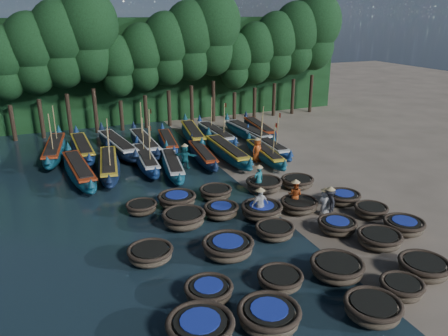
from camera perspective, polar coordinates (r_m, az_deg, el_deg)
name	(u,v)px	position (r m, az deg, el deg)	size (l,w,h in m)	color
ground	(264,204)	(25.52, 5.28, -4.67)	(120.00, 120.00, 0.00)	gray
foliage_wall	(157,70)	(45.65, -8.71, 12.59)	(40.00, 3.00, 10.00)	black
coracle_0	(200,329)	(15.62, -3.11, -20.22)	(2.89, 2.89, 0.84)	brown
coracle_1	(269,316)	(16.22, 5.91, -18.69)	(2.63, 2.63, 0.79)	brown
coracle_2	(373,309)	(17.38, 18.85, -17.00)	(2.23, 2.23, 0.73)	brown
coracle_3	(402,288)	(18.88, 22.19, -14.30)	(1.91, 1.91, 0.70)	brown
coracle_4	(424,267)	(20.49, 24.63, -11.72)	(2.50, 2.50, 0.76)	brown
coracle_5	(209,291)	(17.44, -2.02, -15.76)	(1.93, 1.93, 0.67)	brown
coracle_6	(280,279)	(18.24, 7.33, -14.23)	(1.89, 1.89, 0.64)	brown
coracle_7	(337,268)	(19.23, 14.52, -12.55)	(2.79, 2.79, 0.77)	brown
coracle_8	(379,239)	(22.09, 19.63, -8.73)	(2.11, 2.11, 0.72)	brown
coracle_9	(404,226)	(23.83, 22.43, -6.97)	(2.23, 2.23, 0.70)	brown
coracle_10	(150,254)	(19.99, -9.61, -10.99)	(2.07, 2.07, 0.68)	brown
coracle_11	(228,247)	(20.08, 0.52, -10.29)	(2.56, 2.56, 0.80)	brown
coracle_12	(275,231)	(21.77, 6.64, -8.14)	(2.06, 2.06, 0.67)	brown
coracle_13	(337,225)	(22.83, 14.56, -7.27)	(2.44, 2.44, 0.67)	brown
coracle_14	(371,211)	(25.00, 18.65, -5.28)	(1.83, 1.83, 0.66)	brown
coracle_15	(184,218)	(22.68, -5.27, -6.58)	(2.44, 2.44, 0.85)	brown
coracle_16	(221,210)	(23.59, -0.37, -5.57)	(2.06, 2.06, 0.73)	brown
coracle_17	(262,210)	(23.61, 4.94, -5.54)	(2.27, 2.27, 0.79)	brown
coracle_18	(299,205)	(24.62, 9.78, -4.80)	(2.42, 2.42, 0.71)	brown
coracle_19	(343,198)	(26.17, 15.31, -3.75)	(2.23, 2.23, 0.68)	brown
coracle_20	(142,207)	(24.51, -10.71, -5.08)	(1.74, 1.74, 0.64)	brown
coracle_21	(177,200)	(24.98, -6.16, -4.14)	(2.20, 2.20, 0.77)	brown
coracle_22	(216,193)	(25.86, -1.10, -3.23)	(2.26, 2.26, 0.74)	brown
coracle_23	(264,185)	(27.03, 5.25, -2.20)	(2.33, 2.33, 0.78)	brown
coracle_24	(298,182)	(27.94, 9.58, -1.80)	(2.42, 2.42, 0.67)	brown
long_boat_1	(79,171)	(30.49, -18.40, -0.31)	(2.22, 8.69, 1.53)	#10505E
long_boat_2	(109,165)	(30.98, -14.79, 0.34)	(2.60, 8.36, 3.58)	#0E1634
long_boat_3	(146,160)	(31.67, -10.20, 1.05)	(1.82, 7.91, 3.37)	navy
long_boat_4	(173,165)	(30.38, -6.73, 0.36)	(2.43, 7.39, 1.32)	#10505E
long_boat_5	(203,155)	(32.41, -2.80, 1.71)	(1.96, 7.30, 1.29)	#0E1634
long_boat_6	(227,152)	(32.86, 0.42, 2.16)	(1.70, 8.74, 1.54)	#10505E
long_boat_7	(265,154)	(32.74, 5.37, 1.85)	(2.06, 7.43, 3.17)	#10505E
long_boat_8	(267,145)	(34.71, 5.64, 2.96)	(1.73, 8.09, 3.44)	navy
long_boat_9	(55,150)	(35.67, -21.26, 2.23)	(2.72, 8.77, 3.76)	#10505E
long_boat_10	(83,148)	(35.43, -17.98, 2.46)	(1.66, 8.51, 1.50)	navy
long_boat_11	(117,145)	(35.36, -13.77, 2.90)	(2.76, 9.03, 1.60)	#0E1634
long_boat_12	(145,143)	(35.56, -10.31, 3.20)	(1.55, 8.64, 3.67)	#0E1634
long_boat_13	(168,142)	(35.97, -7.35, 3.40)	(2.25, 7.29, 1.30)	navy
long_boat_14	(193,134)	(37.88, -4.09, 4.48)	(2.75, 8.47, 1.51)	#10505E
long_boat_15	(216,134)	(37.70, -1.07, 4.44)	(1.60, 8.35, 3.54)	navy
long_boat_16	(248,133)	(38.14, 3.16, 4.62)	(1.99, 8.71, 1.54)	#10505E
long_boat_17	(259,129)	(39.81, 4.63, 5.16)	(2.27, 7.91, 1.40)	#0E1634
fisherman_0	(325,201)	(24.36, 13.03, -4.22)	(0.74, 0.87, 1.71)	silver
fisherman_1	(259,179)	(26.49, 4.54, -1.42)	(0.70, 0.52, 1.98)	#19626B
fisherman_2	(295,194)	(24.77, 9.25, -3.40)	(1.01, 1.03, 1.87)	#BB4919
fisherman_3	(330,202)	(24.25, 13.62, -4.30)	(0.79, 1.15, 1.84)	black
fisherman_4	(260,204)	(23.14, 4.72, -4.72)	(1.11, 0.58, 2.00)	silver
fisherman_5	(185,156)	(30.88, -5.12, 1.52)	(1.63, 1.30, 1.94)	#19626B
fisherman_6	(257,150)	(32.26, 4.36, 2.42)	(0.95, 0.71, 1.97)	#BB4919
tree_1	(3,62)	(40.70, -26.95, 12.22)	(4.09, 4.09, 9.65)	black
tree_2	(32,53)	(40.56, -23.80, 13.62)	(4.51, 4.51, 10.63)	black
tree_3	(60,43)	(40.56, -20.60, 14.99)	(4.92, 4.92, 11.60)	black
tree_4	(88,35)	(40.71, -17.37, 16.30)	(5.34, 5.34, 12.58)	black
tree_5	(118,66)	(41.22, -13.74, 12.87)	(3.68, 3.68, 8.68)	black
tree_6	(142,57)	(41.58, -10.60, 14.08)	(4.09, 4.09, 9.65)	black
tree_7	(167,48)	(42.08, -7.50, 15.23)	(4.51, 4.51, 10.63)	black
tree_8	(190,40)	(42.70, -4.45, 16.31)	(4.92, 4.92, 11.60)	black
tree_9	(213,32)	(43.45, -1.46, 17.31)	(5.34, 5.34, 12.58)	black
tree_10	(235,60)	(44.53, 1.41, 13.88)	(3.68, 3.68, 8.68)	black
tree_11	(256,53)	(45.46, 4.16, 14.81)	(4.09, 4.09, 9.65)	black
tree_12	(276,45)	(46.48, 6.81, 15.67)	(4.51, 4.51, 10.63)	black
tree_13	(296,38)	(47.61, 9.36, 16.46)	(4.92, 4.92, 11.60)	black
tree_14	(315,30)	(48.82, 11.81, 17.19)	(5.34, 5.34, 12.58)	black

